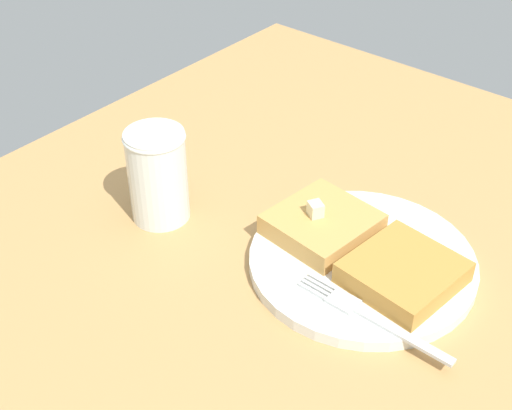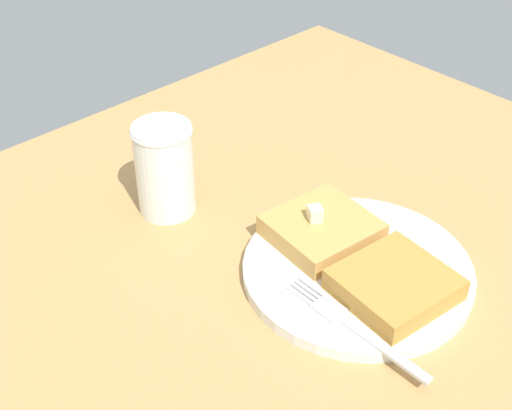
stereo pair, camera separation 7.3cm
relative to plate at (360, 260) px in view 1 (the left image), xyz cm
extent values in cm
cube|color=tan|center=(0.32, -2.17, -1.98)|extent=(91.14, 91.14, 2.53)
cylinder|color=silver|center=(0.00, 0.00, -0.09)|extent=(22.84, 22.84, 1.25)
torus|color=navy|center=(0.00, 0.00, 0.14)|extent=(22.84, 22.84, 0.80)
cube|color=tan|center=(-5.14, 0.57, 1.67)|extent=(10.39, 10.84, 2.25)
cube|color=#BD8437|center=(5.14, -0.57, 1.67)|extent=(10.39, 10.84, 2.25)
cube|color=beige|center=(-5.78, 0.10, 3.55)|extent=(1.99, 1.93, 1.51)
cube|color=silver|center=(8.85, -6.75, 0.72)|extent=(10.01, 1.07, 0.36)
cube|color=silver|center=(2.45, -6.64, 0.72)|extent=(2.84, 2.25, 0.36)
cube|color=silver|center=(-0.56, -7.42, 0.72)|extent=(3.20, 0.37, 0.36)
cube|color=silver|center=(-0.55, -6.87, 0.72)|extent=(3.20, 0.37, 0.36)
cube|color=silver|center=(-0.54, -6.32, 0.72)|extent=(3.20, 0.37, 0.36)
cube|color=silver|center=(-0.53, -5.77, 0.72)|extent=(3.20, 0.37, 0.36)
cylinder|color=#3B170B|center=(-21.43, -6.98, 2.61)|extent=(5.85, 5.85, 6.66)
cylinder|color=silver|center=(-21.43, -6.98, 4.56)|extent=(6.36, 6.36, 10.54)
torus|color=silver|center=(-21.43, -6.98, 9.38)|extent=(6.60, 6.60, 0.50)
camera|label=1|loc=(26.66, -48.35, 47.48)|focal=50.00mm
camera|label=2|loc=(31.96, -43.35, 47.48)|focal=50.00mm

